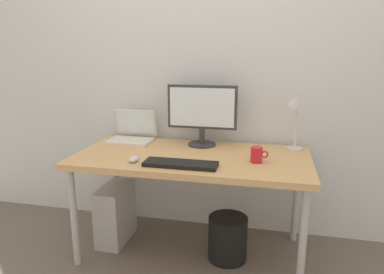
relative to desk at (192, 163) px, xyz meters
The scene contains 11 objects.
ground_plane 0.65m from the desk, ahead, with size 6.00×6.00×0.00m, color #665B51.
back_wall 0.78m from the desk, 90.00° to the left, with size 4.40×0.04×2.60m, color silver.
desk is the anchor object (origin of this frame).
monitor 0.39m from the desk, 86.18° to the left, with size 0.49×0.20×0.43m.
laptop 0.60m from the desk, 153.13° to the left, with size 0.32×0.27×0.23m.
desk_lamp 0.79m from the desk, 20.48° to the left, with size 0.11×0.16×0.41m.
keyboard 0.25m from the desk, 93.57° to the right, with size 0.44×0.14×0.02m, color black.
mouse 0.39m from the desk, 144.33° to the right, with size 0.06×0.09×0.03m, color silver.
coffee_mug 0.44m from the desk, ahead, with size 0.11×0.07×0.10m.
computer_tower 0.73m from the desk, behind, with size 0.18×0.36×0.42m, color #B2B2B7.
wastebasket 0.56m from the desk, ahead, with size 0.26×0.26×0.30m, color black.
Camera 1 is at (0.49, -2.18, 1.38)m, focal length 33.26 mm.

